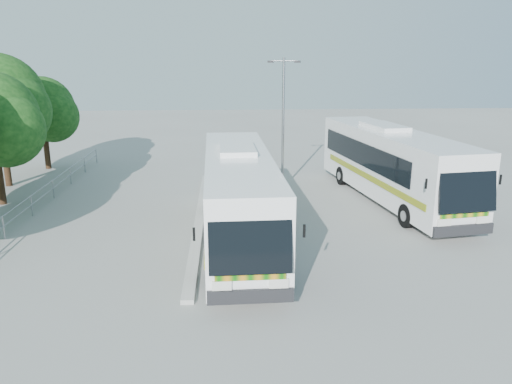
{
  "coord_description": "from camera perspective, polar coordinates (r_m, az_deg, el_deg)",
  "views": [
    {
      "loc": [
        -1.1,
        -19.43,
        7.08
      ],
      "look_at": [
        0.2,
        1.4,
        1.41
      ],
      "focal_mm": 35.0,
      "sensor_mm": 36.0,
      "label": 1
    }
  ],
  "objects": [
    {
      "name": "coach_main",
      "position": [
        19.54,
        -2.0,
        -0.26
      ],
      "size": [
        2.85,
        12.38,
        3.42
      ],
      "rotation": [
        0.0,
        0.0,
        0.03
      ],
      "color": "white",
      "rests_on": "ground"
    },
    {
      "name": "tree_far_e",
      "position": [
        34.85,
        -23.15,
        8.75
      ],
      "size": [
        4.54,
        4.28,
        5.92
      ],
      "color": "#382314",
      "rests_on": "ground"
    },
    {
      "name": "kerb_divider",
      "position": [
        22.58,
        -6.44,
        -2.97
      ],
      "size": [
        0.4,
        16.0,
        0.15
      ],
      "primitive_type": "cube",
      "color": "#B2B2AD",
      "rests_on": "ground"
    },
    {
      "name": "ground",
      "position": [
        20.71,
        -0.3,
        -4.79
      ],
      "size": [
        100.0,
        100.0,
        0.0
      ],
      "primitive_type": "plane",
      "color": "gray",
      "rests_on": "ground"
    },
    {
      "name": "railing",
      "position": [
        25.85,
        -23.57,
        -0.29
      ],
      "size": [
        0.06,
        22.0,
        1.0
      ],
      "color": "gray",
      "rests_on": "ground"
    },
    {
      "name": "coach_adjacent",
      "position": [
        25.88,
        15.21,
        3.21
      ],
      "size": [
        4.36,
        12.99,
        3.54
      ],
      "rotation": [
        0.0,
        0.0,
        0.14
      ],
      "color": "silver",
      "rests_on": "ground"
    },
    {
      "name": "lamppost",
      "position": [
        26.89,
        3.12,
        8.38
      ],
      "size": [
        1.69,
        0.64,
        7.05
      ],
      "rotation": [
        0.0,
        0.0,
        -0.29
      ],
      "color": "gray",
      "rests_on": "ground"
    }
  ]
}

